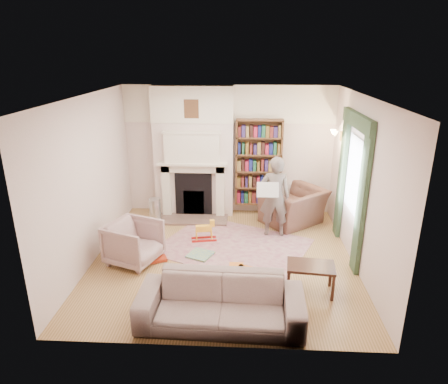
# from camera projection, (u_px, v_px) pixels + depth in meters

# --- Properties ---
(floor) EXTENTS (4.50, 4.50, 0.00)m
(floor) POSITION_uv_depth(u_px,v_px,m) (223.00, 258.00, 7.06)
(floor) COLOR olive
(floor) RESTS_ON ground
(ceiling) EXTENTS (4.50, 4.50, 0.00)m
(ceiling) POSITION_uv_depth(u_px,v_px,m) (223.00, 96.00, 6.13)
(ceiling) COLOR white
(ceiling) RESTS_ON wall_back
(wall_back) EXTENTS (4.50, 0.00, 4.50)m
(wall_back) POSITION_uv_depth(u_px,v_px,m) (229.00, 151.00, 8.71)
(wall_back) COLOR silver
(wall_back) RESTS_ON floor
(wall_front) EXTENTS (4.50, 0.00, 4.50)m
(wall_front) POSITION_uv_depth(u_px,v_px,m) (212.00, 245.00, 4.48)
(wall_front) COLOR silver
(wall_front) RESTS_ON floor
(wall_left) EXTENTS (0.00, 4.50, 4.50)m
(wall_left) POSITION_uv_depth(u_px,v_px,m) (90.00, 181.00, 6.71)
(wall_left) COLOR silver
(wall_left) RESTS_ON floor
(wall_right) EXTENTS (0.00, 4.50, 4.50)m
(wall_right) POSITION_uv_depth(u_px,v_px,m) (361.00, 185.00, 6.48)
(wall_right) COLOR silver
(wall_right) RESTS_ON floor
(fireplace) EXTENTS (1.70, 0.58, 2.80)m
(fireplace) POSITION_uv_depth(u_px,v_px,m) (194.00, 153.00, 8.57)
(fireplace) COLOR silver
(fireplace) RESTS_ON floor
(bookcase) EXTENTS (1.00, 0.24, 1.85)m
(bookcase) POSITION_uv_depth(u_px,v_px,m) (259.00, 163.00, 8.63)
(bookcase) COLOR brown
(bookcase) RESTS_ON floor
(window) EXTENTS (0.02, 0.90, 1.30)m
(window) POSITION_uv_depth(u_px,v_px,m) (354.00, 175.00, 6.84)
(window) COLOR silver
(window) RESTS_ON wall_right
(curtain_left) EXTENTS (0.07, 0.32, 2.40)m
(curtain_left) POSITION_uv_depth(u_px,v_px,m) (362.00, 203.00, 6.27)
(curtain_left) COLOR #324A30
(curtain_left) RESTS_ON floor
(curtain_right) EXTENTS (0.07, 0.32, 2.40)m
(curtain_right) POSITION_uv_depth(u_px,v_px,m) (342.00, 177.00, 7.59)
(curtain_right) COLOR #324A30
(curtain_right) RESTS_ON floor
(pelmet) EXTENTS (0.09, 1.70, 0.24)m
(pelmet) POSITION_uv_depth(u_px,v_px,m) (358.00, 121.00, 6.53)
(pelmet) COLOR #324A30
(pelmet) RESTS_ON wall_right
(wall_sconce) EXTENTS (0.20, 0.24, 0.24)m
(wall_sconce) POSITION_uv_depth(u_px,v_px,m) (332.00, 136.00, 7.74)
(wall_sconce) COLOR gold
(wall_sconce) RESTS_ON wall_right
(rug) EXTENTS (3.13, 2.84, 0.01)m
(rug) POSITION_uv_depth(u_px,v_px,m) (233.00, 246.00, 7.46)
(rug) COLOR tan
(rug) RESTS_ON floor
(armchair_reading) EXTENTS (1.55, 1.52, 0.76)m
(armchair_reading) POSITION_uv_depth(u_px,v_px,m) (293.00, 206.00, 8.37)
(armchair_reading) COLOR #4E2C29
(armchair_reading) RESTS_ON floor
(armchair_left) EXTENTS (1.03, 1.02, 0.73)m
(armchair_left) POSITION_uv_depth(u_px,v_px,m) (134.00, 243.00, 6.82)
(armchair_left) COLOR #BEAA9D
(armchair_left) RESTS_ON floor
(sofa) EXTENTS (2.22, 0.93, 0.64)m
(sofa) POSITION_uv_depth(u_px,v_px,m) (221.00, 302.00, 5.28)
(sofa) COLOR #A29A86
(sofa) RESTS_ON floor
(man_reading) EXTENTS (0.59, 0.39, 1.61)m
(man_reading) POSITION_uv_depth(u_px,v_px,m) (275.00, 197.00, 7.69)
(man_reading) COLOR #62564E
(man_reading) RESTS_ON floor
(newspaper) EXTENTS (0.41, 0.12, 0.28)m
(newspaper) POSITION_uv_depth(u_px,v_px,m) (268.00, 190.00, 7.43)
(newspaper) COLOR silver
(newspaper) RESTS_ON man_reading
(coffee_table) EXTENTS (0.74, 0.52, 0.45)m
(coffee_table) POSITION_uv_depth(u_px,v_px,m) (310.00, 278.00, 6.01)
(coffee_table) COLOR #381C13
(coffee_table) RESTS_ON floor
(paraffin_heater) EXTENTS (0.29, 0.29, 0.55)m
(paraffin_heater) POSITION_uv_depth(u_px,v_px,m) (155.00, 211.00, 8.40)
(paraffin_heater) COLOR #B1B5BA
(paraffin_heater) RESTS_ON floor
(rocking_horse) EXTENTS (0.51, 0.28, 0.42)m
(rocking_horse) POSITION_uv_depth(u_px,v_px,m) (204.00, 231.00, 7.64)
(rocking_horse) COLOR yellow
(rocking_horse) RESTS_ON rug
(board_game) EXTENTS (0.52, 0.52, 0.03)m
(board_game) POSITION_uv_depth(u_px,v_px,m) (200.00, 255.00, 7.12)
(board_game) COLOR gold
(board_game) RESTS_ON rug
(game_box_lid) EXTENTS (0.36, 0.31, 0.05)m
(game_box_lid) POSITION_uv_depth(u_px,v_px,m) (158.00, 259.00, 6.94)
(game_box_lid) COLOR #A32B12
(game_box_lid) RESTS_ON rug
(comic_annuals) EXTENTS (0.70, 0.62, 0.02)m
(comic_annuals) POSITION_uv_depth(u_px,v_px,m) (234.00, 270.00, 6.63)
(comic_annuals) COLOR red
(comic_annuals) RESTS_ON rug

